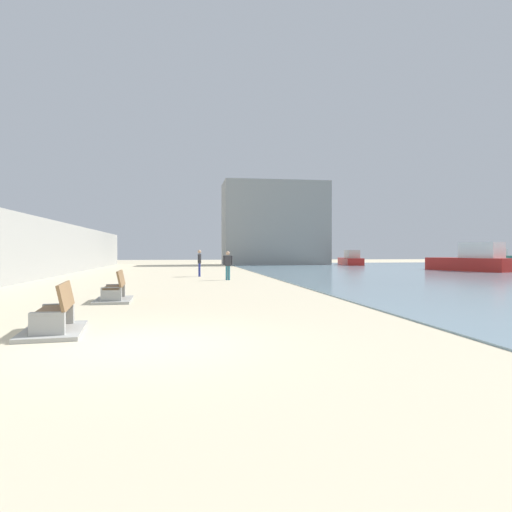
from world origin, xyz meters
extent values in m
plane|color=beige|center=(0.00, 18.00, 0.00)|extent=(120.00, 120.00, 0.00)
cube|color=#9E9E99|center=(-7.50, 18.00, 1.75)|extent=(0.80, 64.00, 3.50)
cube|color=#9E9E99|center=(-1.58, 0.70, 0.25)|extent=(0.62, 0.27, 0.50)
cube|color=#9E9E99|center=(-1.74, 2.09, 0.25)|extent=(0.62, 0.27, 0.50)
cube|color=olive|center=(-1.66, 1.40, 0.45)|extent=(0.68, 1.65, 0.06)
cube|color=olive|center=(-1.43, 1.42, 0.73)|extent=(0.34, 1.61, 0.50)
cube|color=#9E9E99|center=(-1.66, 1.40, 0.04)|extent=(1.33, 2.21, 0.08)
cube|color=#9E9E99|center=(-1.33, 6.51, 0.25)|extent=(0.61, 0.23, 0.50)
cube|color=#9E9E99|center=(-1.39, 7.91, 0.25)|extent=(0.61, 0.23, 0.50)
cube|color=olive|center=(-1.36, 7.21, 0.45)|extent=(0.57, 1.62, 0.06)
cube|color=olive|center=(-1.13, 7.22, 0.73)|extent=(0.23, 1.61, 0.50)
cube|color=#9E9E99|center=(-1.36, 7.21, 0.04)|extent=(1.19, 2.15, 0.08)
cylinder|color=navy|center=(1.78, 21.38, 0.41)|extent=(0.12, 0.12, 0.83)
cylinder|color=navy|center=(1.80, 21.25, 0.41)|extent=(0.12, 0.12, 0.83)
cube|color=#333338|center=(1.79, 21.32, 1.12)|extent=(0.21, 0.34, 0.59)
sphere|color=tan|center=(1.79, 21.32, 1.56)|extent=(0.22, 0.22, 0.22)
cylinder|color=#333338|center=(1.77, 21.54, 1.15)|extent=(0.09, 0.09, 0.53)
cylinder|color=#333338|center=(1.81, 21.10, 1.15)|extent=(0.09, 0.09, 0.53)
cylinder|color=teal|center=(3.16, 17.50, 0.39)|extent=(0.12, 0.12, 0.79)
cylinder|color=teal|center=(3.29, 17.50, 0.39)|extent=(0.12, 0.12, 0.79)
cube|color=#333338|center=(3.22, 17.50, 1.06)|extent=(0.32, 0.18, 0.56)
sphere|color=tan|center=(3.22, 17.50, 1.48)|extent=(0.21, 0.21, 0.21)
cylinder|color=#333338|center=(3.00, 17.51, 1.09)|extent=(0.09, 0.09, 0.50)
cylinder|color=#333338|center=(3.44, 17.50, 1.09)|extent=(0.09, 0.09, 0.50)
cube|color=red|center=(23.15, 25.96, 0.55)|extent=(4.53, 7.17, 1.02)
cube|color=white|center=(23.52, 25.00, 1.67)|extent=(2.53, 3.36, 1.22)
cube|color=red|center=(19.57, 43.18, 0.42)|extent=(2.95, 7.21, 0.77)
cube|color=beige|center=(19.39, 42.14, 1.26)|extent=(1.76, 3.25, 0.90)
cube|color=#337060|center=(29.59, 32.14, 0.61)|extent=(3.48, 5.11, 1.14)
cube|color=white|center=(29.36, 31.48, 1.49)|extent=(2.03, 2.42, 0.61)
cube|color=gray|center=(11.33, 46.00, 4.79)|extent=(12.00, 6.00, 9.58)
camera|label=1|loc=(0.87, -8.24, 1.60)|focal=33.05mm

